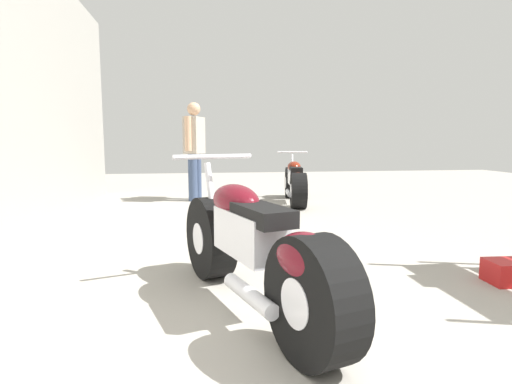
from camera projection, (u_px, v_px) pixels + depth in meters
ground_plane at (282, 239)px, 4.41m from camera, size 17.84×17.84×0.00m
garage_partition_left at (0, 81)px, 3.84m from camera, size 0.08×8.18×3.15m
motorcycle_maroon_cruiser at (252, 249)px, 2.51m from camera, size 0.88×1.97×0.94m
motorcycle_black_naked at (295, 182)px, 6.90m from camera, size 0.59×1.80×0.84m
mechanic_in_blue at (194, 145)px, 7.13m from camera, size 0.38×0.66×1.67m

